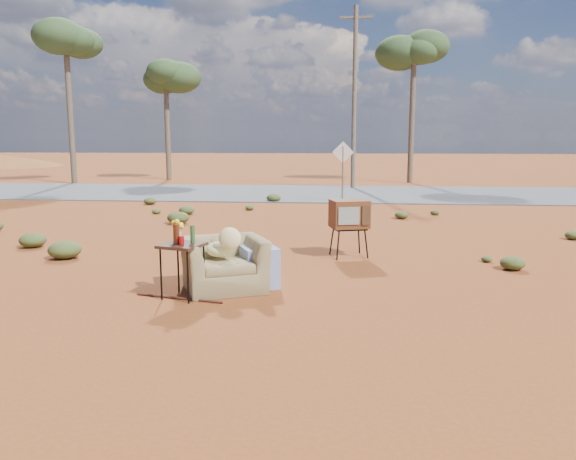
{
  "coord_description": "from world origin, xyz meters",
  "views": [
    {
      "loc": [
        1.37,
        -8.35,
        2.37
      ],
      "look_at": [
        0.52,
        0.98,
        0.8
      ],
      "focal_mm": 35.0,
      "sensor_mm": 36.0,
      "label": 1
    }
  ],
  "objects": [
    {
      "name": "highway",
      "position": [
        0.0,
        15.0,
        0.02
      ],
      "size": [
        140.0,
        7.0,
        0.04
      ],
      "primitive_type": "cube",
      "color": "#565659",
      "rests_on": "ground"
    },
    {
      "name": "eucalyptus_center",
      "position": [
        5.0,
        21.0,
        6.43
      ],
      "size": [
        3.2,
        3.2,
        7.6
      ],
      "color": "brown",
      "rests_on": "ground"
    },
    {
      "name": "rusty_bar",
      "position": [
        -0.95,
        -0.56,
        0.02
      ],
      "size": [
        1.38,
        0.38,
        0.04
      ],
      "primitive_type": "cylinder",
      "rotation": [
        0.0,
        1.57,
        -0.24
      ],
      "color": "#502115",
      "rests_on": "ground"
    },
    {
      "name": "tv_unit",
      "position": [
        1.58,
        2.66,
        0.84
      ],
      "size": [
        0.83,
        0.73,
        1.13
      ],
      "rotation": [
        0.0,
        0.0,
        0.29
      ],
      "color": "black",
      "rests_on": "ground"
    },
    {
      "name": "eucalyptus_near_left",
      "position": [
        -8.0,
        22.0,
        5.45
      ],
      "size": [
        3.2,
        3.2,
        6.6
      ],
      "color": "brown",
      "rests_on": "ground"
    },
    {
      "name": "ground",
      "position": [
        0.0,
        0.0,
        0.0
      ],
      "size": [
        140.0,
        140.0,
        0.0
      ],
      "primitive_type": "plane",
      "color": "brown",
      "rests_on": "ground"
    },
    {
      "name": "side_table",
      "position": [
        -0.93,
        -0.43,
        0.84
      ],
      "size": [
        0.71,
        0.71,
        1.14
      ],
      "rotation": [
        0.0,
        0.0,
        -0.29
      ],
      "color": "#382214",
      "rests_on": "ground"
    },
    {
      "name": "armchair",
      "position": [
        -0.31,
        0.1,
        0.51
      ],
      "size": [
        1.62,
        1.44,
        1.09
      ],
      "rotation": [
        0.0,
        0.0,
        0.42
      ],
      "color": "olive",
      "rests_on": "ground"
    },
    {
      "name": "road_sign",
      "position": [
        1.5,
        12.0,
        1.5
      ],
      "size": [
        0.78,
        0.06,
        2.19
      ],
      "color": "brown",
      "rests_on": "ground"
    },
    {
      "name": "eucalyptus_left",
      "position": [
        -12.0,
        19.0,
        6.92
      ],
      "size": [
        3.2,
        3.2,
        8.1
      ],
      "color": "brown",
      "rests_on": "ground"
    },
    {
      "name": "scrub_patch",
      "position": [
        -0.82,
        4.41,
        0.14
      ],
      "size": [
        17.49,
        8.07,
        0.33
      ],
      "color": "#475826",
      "rests_on": "ground"
    },
    {
      "name": "utility_pole_center",
      "position": [
        2.0,
        17.5,
        4.15
      ],
      "size": [
        1.4,
        0.2,
        8.0
      ],
      "color": "brown",
      "rests_on": "ground"
    }
  ]
}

